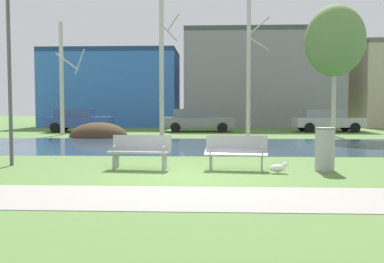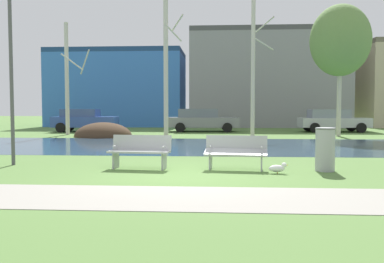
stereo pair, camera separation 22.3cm
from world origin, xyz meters
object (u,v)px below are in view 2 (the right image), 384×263
Objects in this scene: bench_right at (236,151)px; parked_sedan_second_grey at (202,120)px; seagull at (278,168)px; trash_bin at (325,149)px; parked_van_nearest_blue at (84,120)px; streetlamp at (10,38)px; parked_hatch_third_silver at (332,120)px; bench_left at (140,151)px.

bench_right is 17.03m from parked_sedan_second_grey.
bench_right is at bearing 148.06° from seagull.
trash_bin is at bearing -3.25° from bench_right.
bench_right is 3.49× the size of seagull.
parked_van_nearest_blue reaches higher than trash_bin.
trash_bin is 0.26× the size of parked_van_nearest_blue.
bench_right is 6.89m from streetlamp.
bench_right is 1.51× the size of trash_bin.
parked_hatch_third_silver is (4.84, 17.26, 0.22)m from trash_bin.
parked_van_nearest_blue reaches higher than seagull.
seagull is at bearing -8.39° from streetlamp.
parked_hatch_third_silver is (8.62, 0.18, -0.02)m from parked_sedan_second_grey.
seagull is at bearing -58.45° from parked_van_nearest_blue.
parked_sedan_second_grey reaches higher than seagull.
trash_bin is at bearing -54.71° from parked_van_nearest_blue.
streetlamp is 16.41m from parked_van_nearest_blue.
seagull is 18.78m from parked_hatch_third_silver.
bench_right is 0.37× the size of parked_hatch_third_silver.
parked_sedan_second_grey is 8.62m from parked_hatch_third_silver.
seagull is (-1.24, -0.49, -0.43)m from trash_bin.
parked_hatch_third_silver is at bearing 1.21° from parked_sedan_second_grey.
seagull is (0.99, -0.62, -0.34)m from bench_right.
bench_left is at bearing 180.00° from bench_right.
bench_right reaches higher than seagull.
streetlamp is (-6.17, 0.44, 3.05)m from bench_right.
seagull is 7.99m from streetlamp.
bench_right is 1.21m from seagull.
streetlamp reaches higher than bench_left.
parked_van_nearest_blue is at bearing -177.09° from parked_hatch_third_silver.
parked_hatch_third_silver is at bearing 51.59° from streetlamp.
parked_sedan_second_grey is (0.96, 16.96, 0.33)m from bench_left.
parked_van_nearest_blue is (-9.40, 16.30, 0.33)m from bench_right.
parked_van_nearest_blue is 7.88m from parked_sedan_second_grey.
seagull is at bearing -31.94° from bench_right.
parked_sedan_second_grey is (-2.53, 17.57, 0.67)m from seagull.
parked_sedan_second_grey is at bearing 74.36° from streetlamp.
bench_right is 0.39× the size of parked_van_nearest_blue.
parked_sedan_second_grey is (7.85, 0.65, 0.00)m from parked_van_nearest_blue.
trash_bin is at bearing 21.48° from seagull.
streetlamp reaches higher than parked_hatch_third_silver.
trash_bin is 20.13m from parked_van_nearest_blue.
bench_left is at bearing -6.84° from streetlamp.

